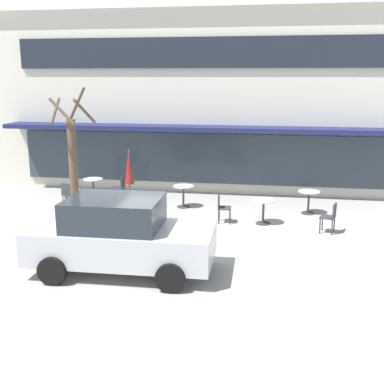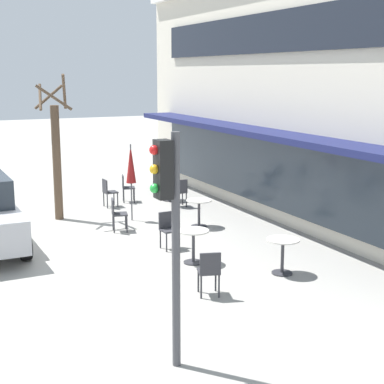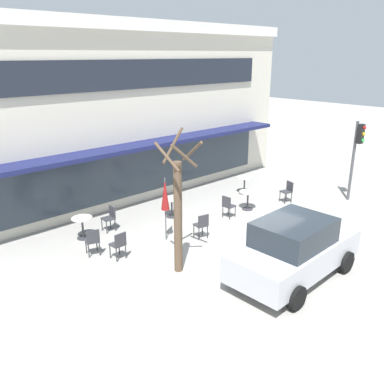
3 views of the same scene
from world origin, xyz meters
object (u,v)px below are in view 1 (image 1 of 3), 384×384
at_px(cafe_chair_2, 330,216).
at_px(parked_sedan, 120,235).
at_px(cafe_chair_1, 222,206).
at_px(cafe_chair_5, 72,199).
at_px(street_tree, 74,169).
at_px(cafe_chair_4, 120,186).
at_px(cafe_table_near_wall, 183,193).
at_px(cafe_table_by_tree, 93,185).
at_px(cafe_chair_3, 154,209).
at_px(cafe_table_streetside, 309,198).
at_px(cafe_table_mid_patio, 263,208).
at_px(patio_umbrella_green_folded, 129,167).
at_px(cafe_chair_0, 68,193).

bearing_deg(cafe_chair_2, parked_sedan, -144.04).
bearing_deg(cafe_chair_1, cafe_chair_5, 179.68).
height_order(cafe_chair_1, parked_sedan, parked_sedan).
bearing_deg(cafe_chair_5, street_tree, -63.42).
xyz_separation_m(cafe_chair_4, street_tree, (-0.09, -3.81, 1.35)).
distance_m(cafe_table_near_wall, cafe_table_by_tree, 3.52).
xyz_separation_m(cafe_table_by_tree, cafe_chair_3, (2.96, -2.77, 0.01)).
bearing_deg(cafe_table_streetside, parked_sedan, -129.16).
xyz_separation_m(cafe_table_streetside, cafe_table_mid_patio, (-1.44, -1.39, 0.00)).
height_order(cafe_table_streetside, patio_umbrella_green_folded, patio_umbrella_green_folded).
bearing_deg(parked_sedan, cafe_chair_1, 65.59).
bearing_deg(cafe_chair_4, cafe_chair_0, -137.89).
height_order(patio_umbrella_green_folded, cafe_chair_0, patio_umbrella_green_folded).
relative_size(cafe_chair_3, cafe_chair_4, 1.00).
distance_m(cafe_table_by_tree, cafe_chair_1, 5.41).
height_order(cafe_table_streetside, street_tree, street_tree).
xyz_separation_m(cafe_table_mid_patio, cafe_chair_2, (1.92, -0.58, 0.01)).
height_order(cafe_chair_2, street_tree, street_tree).
bearing_deg(cafe_table_mid_patio, cafe_chair_2, -16.82).
distance_m(cafe_table_near_wall, cafe_chair_4, 2.48).
bearing_deg(patio_umbrella_green_folded, cafe_chair_0, 164.54).
bearing_deg(cafe_table_streetside, cafe_chair_4, 174.67).
distance_m(cafe_table_by_tree, cafe_chair_5, 2.10).
relative_size(cafe_table_streetside, street_tree, 0.18).
bearing_deg(cafe_table_by_tree, cafe_chair_2, -17.96).
relative_size(cafe_chair_1, cafe_chair_3, 1.00).
relative_size(cafe_chair_3, parked_sedan, 0.21).
relative_size(cafe_table_by_tree, cafe_chair_5, 0.85).
relative_size(patio_umbrella_green_folded, cafe_chair_4, 2.47).
distance_m(cafe_chair_3, parked_sedan, 3.59).
xyz_separation_m(cafe_table_near_wall, cafe_chair_1, (1.50, -1.55, 0.01)).
xyz_separation_m(cafe_table_near_wall, cafe_table_by_tree, (-3.48, 0.58, 0.00)).
bearing_deg(cafe_table_streetside, cafe_table_near_wall, 178.74).
bearing_deg(cafe_chair_2, cafe_chair_3, -178.65).
bearing_deg(cafe_chair_1, cafe_table_by_tree, 156.82).
bearing_deg(cafe_chair_5, patio_umbrella_green_folded, 2.86).
distance_m(cafe_table_mid_patio, cafe_chair_0, 6.65).
relative_size(cafe_chair_5, street_tree, 0.21).
height_order(cafe_table_by_tree, cafe_chair_4, cafe_chair_4).
xyz_separation_m(cafe_chair_3, cafe_chair_4, (-1.92, 2.71, 0.00)).
bearing_deg(cafe_table_near_wall, cafe_chair_4, 167.79).
distance_m(cafe_chair_0, parked_sedan, 6.07).
bearing_deg(cafe_chair_2, cafe_chair_5, 176.18).
height_order(cafe_chair_3, street_tree, street_tree).
xyz_separation_m(cafe_table_by_tree, cafe_chair_0, (-0.38, -1.35, 0.01)).
distance_m(cafe_table_by_tree, parked_sedan, 7.05).
xyz_separation_m(cafe_table_by_tree, cafe_table_mid_patio, (6.24, -2.06, 0.00)).
distance_m(cafe_table_near_wall, cafe_chair_3, 2.24).
relative_size(cafe_table_near_wall, patio_umbrella_green_folded, 0.35).
xyz_separation_m(cafe_chair_3, street_tree, (-2.00, -1.10, 1.35)).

